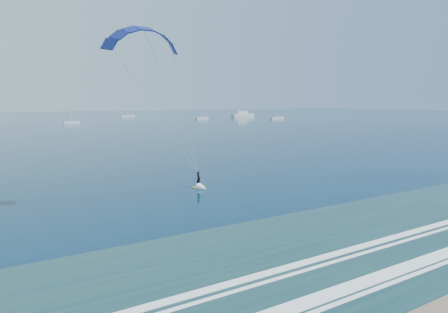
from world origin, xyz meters
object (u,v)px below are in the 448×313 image
sailboat_4 (128,116)px  sailboat_6 (277,118)px  kitesurfer_rig (174,108)px  motor_yacht (242,115)px  sailboat_5 (202,118)px  sailboat_3 (71,123)px

sailboat_4 → sailboat_6: 104.45m
kitesurfer_rig → sailboat_6: kitesurfer_rig is taller
kitesurfer_rig → sailboat_6: (136.73, 149.31, -9.23)m
kitesurfer_rig → motor_yacht: bearing=53.7°
sailboat_5 → sailboat_6: sailboat_6 is taller
motor_yacht → sailboat_6: 34.81m
kitesurfer_rig → motor_yacht: (135.09, 184.06, -8.15)m
sailboat_5 → sailboat_6: size_ratio=0.88×
sailboat_3 → sailboat_6: sailboat_6 is taller
sailboat_3 → sailboat_6: size_ratio=0.81×
kitesurfer_rig → sailboat_5: kitesurfer_rig is taller
sailboat_5 → sailboat_6: (41.16, -19.45, 0.01)m
motor_yacht → sailboat_4: 79.35m
motor_yacht → sailboat_5: bearing=-158.8°
motor_yacht → sailboat_5: size_ratio=1.52×
sailboat_6 → sailboat_4: bearing=129.4°
sailboat_4 → sailboat_6: bearing=-50.6°
sailboat_3 → sailboat_4: (50.60, 70.16, 0.02)m
sailboat_5 → sailboat_6: bearing=-25.3°
sailboat_4 → sailboat_5: 66.22m
kitesurfer_rig → sailboat_3: size_ratio=1.94×
kitesurfer_rig → sailboat_3: kitesurfer_rig is taller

